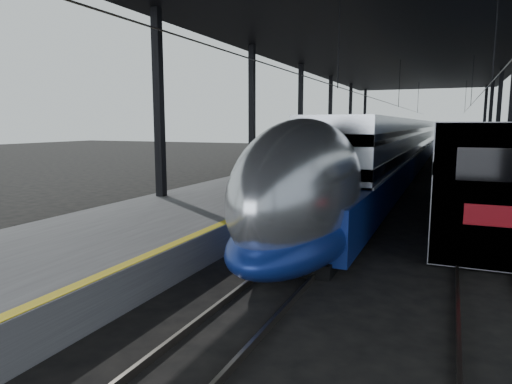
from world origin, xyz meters
The scene contains 7 objects.
ground centered at (0.00, 0.00, 0.00)m, with size 160.00×160.00×0.00m, color black.
platform centered at (-3.50, 20.00, 0.50)m, with size 6.00×80.00×1.00m, color #4C4C4F.
yellow_strip centered at (-0.70, 20.00, 1.00)m, with size 0.30×80.00×0.01m, color gold.
rails centered at (4.50, 20.00, 0.08)m, with size 6.52×80.00×0.16m.
canopy centered at (1.90, 20.00, 9.12)m, with size 18.00×75.00×9.47m.
tgv_train centered at (2.00, 28.53, 2.10)m, with size 3.13×65.20×4.49m.
second_train centered at (7.00, 29.46, 2.14)m, with size 3.07×56.05×4.22m.
Camera 1 is at (5.95, -11.72, 4.16)m, focal length 32.00 mm.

